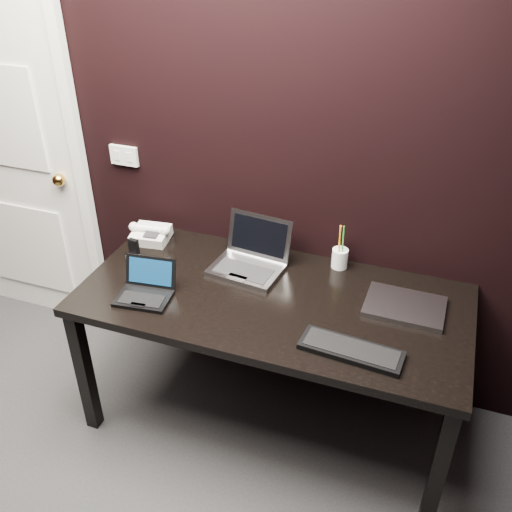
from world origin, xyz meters
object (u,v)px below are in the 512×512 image
(desk, at_px, (272,311))
(silver_laptop, at_px, (250,260))
(desk_phone, at_px, (151,234))
(pen_cup, at_px, (340,257))
(netbook, at_px, (145,290))
(ext_keyboard, at_px, (351,350))
(door, at_px, (8,152))
(mobile_phone, at_px, (134,251))
(closed_laptop, at_px, (405,306))

(desk, height_order, silver_laptop, silver_laptop)
(desk_phone, xyz_separation_m, pen_cup, (0.95, 0.09, 0.01))
(netbook, distance_m, ext_keyboard, 0.92)
(door, relative_size, pen_cup, 9.64)
(silver_laptop, relative_size, ext_keyboard, 0.86)
(door, distance_m, mobile_phone, 1.00)
(closed_laptop, xyz_separation_m, pen_cup, (-0.33, 0.22, 0.04))
(silver_laptop, distance_m, ext_keyboard, 0.71)
(desk_phone, bearing_deg, netbook, -64.16)
(pen_cup, bearing_deg, desk, -123.71)
(ext_keyboard, bearing_deg, desk_phone, 156.81)
(closed_laptop, xyz_separation_m, desk_phone, (-1.29, 0.13, 0.03))
(silver_laptop, xyz_separation_m, ext_keyboard, (0.57, -0.42, -0.03))
(closed_laptop, bearing_deg, netbook, -164.79)
(netbook, xyz_separation_m, mobile_phone, (-0.21, 0.26, 0.01))
(silver_laptop, xyz_separation_m, desk_phone, (-0.56, 0.06, -0.00))
(silver_laptop, height_order, desk_phone, silver_laptop)
(desk, relative_size, closed_laptop, 5.07)
(door, distance_m, netbook, 1.29)
(netbook, bearing_deg, desk, 19.19)
(desk, height_order, netbook, netbook)
(netbook, relative_size, silver_laptop, 0.73)
(ext_keyboard, distance_m, desk_phone, 1.23)
(netbook, relative_size, desk_phone, 1.14)
(door, height_order, netbook, door)
(mobile_phone, bearing_deg, desk, -5.78)
(netbook, bearing_deg, closed_laptop, 15.21)
(silver_laptop, height_order, ext_keyboard, silver_laptop)
(ext_keyboard, height_order, pen_cup, pen_cup)
(netbook, height_order, ext_keyboard, netbook)
(door, xyz_separation_m, ext_keyboard, (2.05, -0.61, -0.29))
(desk, xyz_separation_m, silver_laptop, (-0.17, 0.18, 0.12))
(closed_laptop, bearing_deg, desk_phone, 174.02)
(desk, xyz_separation_m, ext_keyboard, (0.40, -0.24, 0.09))
(desk, bearing_deg, ext_keyboard, -30.74)
(desk, bearing_deg, closed_laptop, 11.33)
(netbook, relative_size, ext_keyboard, 0.62)
(door, height_order, pen_cup, door)
(door, relative_size, ext_keyboard, 5.26)
(mobile_phone, bearing_deg, ext_keyboard, -15.43)
(netbook, bearing_deg, mobile_phone, 128.84)
(desk, bearing_deg, door, 167.18)
(silver_laptop, xyz_separation_m, closed_laptop, (0.73, -0.07, -0.03))
(ext_keyboard, relative_size, desk_phone, 1.83)
(pen_cup, bearing_deg, mobile_phone, -164.69)
(netbook, height_order, mobile_phone, netbook)
(door, xyz_separation_m, closed_laptop, (2.21, -0.26, -0.29))
(closed_laptop, bearing_deg, pen_cup, 146.32)
(ext_keyboard, xyz_separation_m, desk_phone, (-1.13, 0.48, 0.03))
(netbook, bearing_deg, silver_laptop, 46.14)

